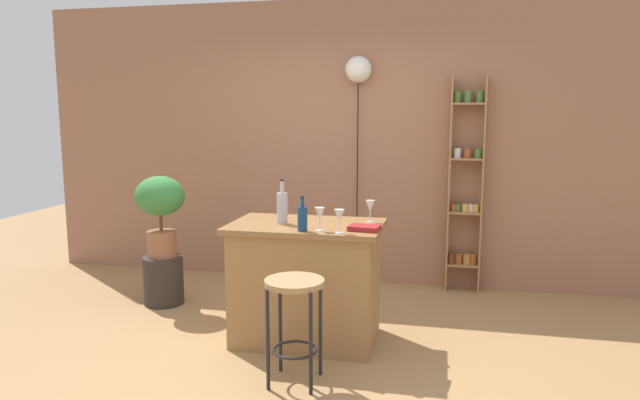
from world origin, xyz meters
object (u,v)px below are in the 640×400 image
Objects in this scene: spice_shelf at (465,186)px; wine_glass_left at (320,214)px; wine_glass_center at (370,207)px; cookbook at (364,228)px; potted_plant at (160,206)px; pendant_globe_light at (358,71)px; bottle_spirits_clear at (302,218)px; plant_stool at (164,280)px; bottle_vinegar at (282,207)px; wine_glass_right at (339,216)px; bar_stool at (295,305)px.

spice_shelf is 12.46× the size of wine_glass_left.
wine_glass_center is 0.34m from cookbook.
pendant_globe_light is at bearing 32.27° from potted_plant.
bottle_spirits_clear is 1.50× the size of wine_glass_center.
cookbook is at bearing -19.73° from plant_stool.
pendant_globe_light reaches higher than bottle_vinegar.
bottle_spirits_clear is 0.75× the size of bottle_vinegar.
plant_stool is 0.60× the size of potted_plant.
potted_plant is 1.70m from bottle_spirits_clear.
bottle_spirits_clear is at bearing -133.40° from wine_glass_center.
cookbook reaches higher than plant_stool.
wine_glass_center is at bearing -10.75° from plant_stool.
wine_glass_left is (0.33, -0.19, -0.01)m from bottle_vinegar.
pendant_globe_light is at bearing 94.91° from wine_glass_right.
bottle_spirits_clear is 0.11× the size of pendant_globe_light.
plant_stool is 2.64× the size of wine_glass_right.
bottle_vinegar is at bearing 132.33° from bottle_spirits_clear.
wine_glass_left is 0.78× the size of cookbook.
cookbook is (-0.73, -1.66, -0.11)m from spice_shelf.
wine_glass_center is at bearing -77.33° from pendant_globe_light.
pendant_globe_light is (1.60, 1.01, 1.88)m from plant_stool.
bottle_vinegar is (-0.27, 0.67, 0.51)m from bar_stool.
bottle_spirits_clear is 1.17× the size of cookbook.
wine_glass_left is 2.07m from pendant_globe_light.
pendant_globe_light is (0.05, 2.24, 1.58)m from bar_stool.
bottle_vinegar is 2.01× the size of wine_glass_center.
pendant_globe_light is at bearing 78.64° from bottle_vinegar.
wine_glass_left is at bearing -25.28° from potted_plant.
spice_shelf is 9.73× the size of cookbook.
cookbook is at bearing 38.56° from wine_glass_right.
cookbook is at bearing -19.73° from potted_plant.
pendant_globe_light is (-0.31, 1.37, 1.08)m from wine_glass_center.
spice_shelf is 12.46× the size of wine_glass_center.
potted_plant is at bearing 167.88° from cookbook.
potted_plant reaches higher than bar_stool.
cookbook is at bearing 56.80° from bar_stool.
bottle_vinegar is (1.28, -0.57, 0.13)m from potted_plant.
potted_plant is 2.20× the size of bottle_vinegar.
spice_shelf is 2.81m from potted_plant.
pendant_globe_light reaches higher than wine_glass_center.
pendant_globe_light reaches higher than cookbook.
wine_glass_right is at bearing -116.33° from spice_shelf.
bottle_spirits_clear reaches higher than wine_glass_left.
bottle_spirits_clear is 0.44m from cookbook.
potted_plant reaches higher than wine_glass_center.
bar_stool is at bearing -38.51° from plant_stool.
plant_stool is 2.10m from wine_glass_center.
cookbook is 0.09× the size of pendant_globe_light.
wine_glass_left is at bearing -30.68° from bottle_vinegar.
potted_plant is (-1.55, 1.23, 0.38)m from bar_stool.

